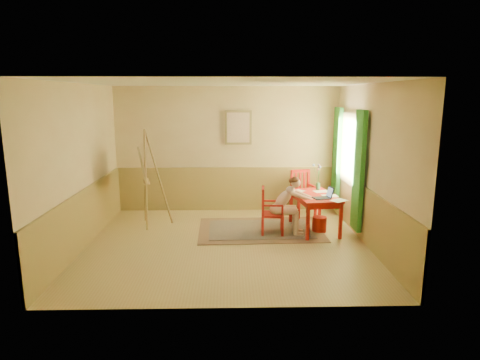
{
  "coord_description": "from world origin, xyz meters",
  "views": [
    {
      "loc": [
        0.07,
        -6.92,
        2.59
      ],
      "look_at": [
        0.25,
        0.55,
        1.05
      ],
      "focal_mm": 30.6,
      "sensor_mm": 36.0,
      "label": 1
    }
  ],
  "objects_px": {
    "chair_left": "(270,211)",
    "figure": "(287,203)",
    "laptop": "(324,196)",
    "easel": "(144,169)",
    "table": "(315,199)",
    "chair_back": "(303,193)"
  },
  "relations": [
    {
      "from": "chair_back",
      "to": "laptop",
      "type": "relative_size",
      "value": 2.56
    },
    {
      "from": "chair_back",
      "to": "easel",
      "type": "bearing_deg",
      "value": -169.26
    },
    {
      "from": "table",
      "to": "figure",
      "type": "bearing_deg",
      "value": -159.18
    },
    {
      "from": "table",
      "to": "chair_back",
      "type": "relative_size",
      "value": 1.29
    },
    {
      "from": "chair_left",
      "to": "figure",
      "type": "distance_m",
      "value": 0.36
    },
    {
      "from": "figure",
      "to": "laptop",
      "type": "relative_size",
      "value": 2.86
    },
    {
      "from": "chair_back",
      "to": "easel",
      "type": "height_order",
      "value": "easel"
    },
    {
      "from": "table",
      "to": "easel",
      "type": "bearing_deg",
      "value": 172.99
    },
    {
      "from": "chair_left",
      "to": "figure",
      "type": "bearing_deg",
      "value": -5.57
    },
    {
      "from": "easel",
      "to": "chair_back",
      "type": "bearing_deg",
      "value": 10.74
    },
    {
      "from": "chair_left",
      "to": "easel",
      "type": "height_order",
      "value": "easel"
    },
    {
      "from": "laptop",
      "to": "easel",
      "type": "bearing_deg",
      "value": 168.56
    },
    {
      "from": "chair_left",
      "to": "chair_back",
      "type": "distance_m",
      "value": 1.47
    },
    {
      "from": "figure",
      "to": "easel",
      "type": "distance_m",
      "value": 2.9
    },
    {
      "from": "chair_back",
      "to": "figure",
      "type": "height_order",
      "value": "figure"
    },
    {
      "from": "table",
      "to": "laptop",
      "type": "xyz_separation_m",
      "value": [
        0.12,
        -0.29,
        0.13
      ]
    },
    {
      "from": "table",
      "to": "chair_back",
      "type": "xyz_separation_m",
      "value": [
        -0.05,
        1.04,
        -0.13
      ]
    },
    {
      "from": "table",
      "to": "easel",
      "type": "height_order",
      "value": "easel"
    },
    {
      "from": "chair_left",
      "to": "laptop",
      "type": "height_order",
      "value": "laptop"
    },
    {
      "from": "laptop",
      "to": "easel",
      "type": "height_order",
      "value": "easel"
    },
    {
      "from": "table",
      "to": "figure",
      "type": "distance_m",
      "value": 0.6
    },
    {
      "from": "easel",
      "to": "chair_left",
      "type": "bearing_deg",
      "value": -13.56
    }
  ]
}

